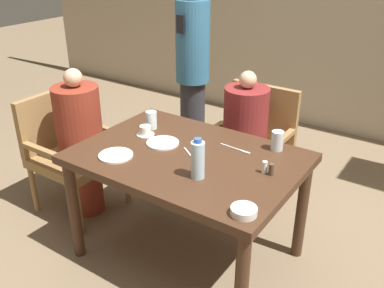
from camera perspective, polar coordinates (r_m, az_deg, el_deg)
name	(u,v)px	position (r m, az deg, el deg)	size (l,w,h in m)	color
ground_plane	(188,253)	(2.92, -0.52, -14.37)	(16.00, 16.00, 0.00)	#7A664C
dining_table	(188,168)	(2.55, -0.58, -3.26)	(1.30, 0.92, 0.74)	#422819
chair_left_side	(69,147)	(3.28, -16.08, -0.42)	(0.55, 0.55, 0.88)	olive
diner_in_left_chair	(81,142)	(3.15, -14.58, 0.26)	(0.32, 0.32, 1.11)	maroon
chair_far_side	(253,140)	(3.30, 8.08, 0.54)	(0.55, 0.55, 0.88)	olive
diner_in_far_chair	(244,139)	(3.16, 7.00, 0.60)	(0.32, 0.32, 1.06)	maroon
standing_host	(193,68)	(3.65, 0.08, 10.10)	(0.28, 0.32, 1.66)	#2D2D33
plate_main_left	(163,143)	(2.64, -3.92, 0.14)	(0.20, 0.20, 0.01)	white
plate_main_right	(116,155)	(2.52, -10.13, -1.50)	(0.20, 0.20, 0.01)	white
teacup_with_saucer	(145,131)	(2.75, -6.25, 1.71)	(0.11, 0.11, 0.06)	white
bowl_small	(244,211)	(2.00, 6.93, -8.87)	(0.12, 0.12, 0.04)	white
water_bottle	(198,159)	(2.23, 0.77, -2.08)	(0.07, 0.07, 0.23)	silver
glass_tall_near	(151,120)	(2.84, -5.44, 3.21)	(0.07, 0.07, 0.12)	silver
glass_tall_mid	(277,141)	(2.59, 11.30, 0.44)	(0.07, 0.07, 0.12)	silver
salt_shaker	(265,167)	(2.33, 9.65, -3.06)	(0.03, 0.03, 0.07)	white
pepper_shaker	(271,169)	(2.32, 10.52, -3.35)	(0.03, 0.03, 0.07)	#4C3D2D
fork_beside_plate	(191,156)	(2.48, -0.10, -1.67)	(0.17, 0.13, 0.00)	silver
knife_beside_plate	(236,149)	(2.58, 5.95, -0.66)	(0.21, 0.03, 0.00)	silver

